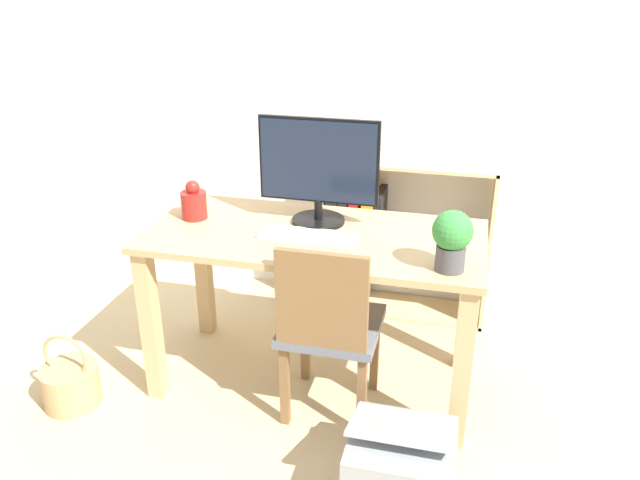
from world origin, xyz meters
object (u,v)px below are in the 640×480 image
Objects in this scene: basket at (70,384)px; storage_box at (400,467)px; vase at (194,203)px; potted_plant at (452,238)px; monitor at (318,167)px; keyboard at (309,235)px; chair at (329,325)px; bookshelf at (374,240)px.

basket reaches higher than storage_box.
vase is 0.75× the size of potted_plant.
keyboard is at bearing -89.53° from monitor.
vase is (-0.55, 0.09, 0.06)m from keyboard.
chair is 0.98m from bookshelf.
basket is (-0.44, -0.47, -0.72)m from vase.
potted_plant is 0.26× the size of bookshelf.
vase reaches higher than storage_box.
bookshelf is 1.43m from storage_box.
monitor is at bearing 123.12° from storage_box.
storage_box is at bearing -103.74° from potted_plant.
monitor is 1.45m from basket.
chair is at bearing -21.20° from vase.
potted_plant is at bearing 7.85° from basket.
bookshelf is (0.03, 0.98, -0.04)m from chair.
vase reaches higher than keyboard.
potted_plant reaches higher than storage_box.
basket is (-0.99, -0.38, -0.65)m from keyboard.
monitor is 0.67m from chair.
storage_box is (-0.10, -0.41, -0.73)m from potted_plant.
monitor is 0.69m from potted_plant.
keyboard is 0.50× the size of chair.
storage_box is at bearing -49.68° from keyboard.
vase reaches higher than bookshelf.
monitor reaches higher than basket.
bookshelf is at bearing 75.82° from monitor.
chair is at bearing 132.15° from storage_box.
potted_plant is at bearing 76.26° from storage_box.
keyboard is 0.46× the size of bookshelf.
monitor is 1.27× the size of keyboard.
potted_plant is 0.66× the size of basket.
keyboard is at bearing 126.01° from chair.
monitor is 2.24× the size of potted_plant.
vase is 1.08m from bookshelf.
vase reaches higher than basket.
bookshelf is at bearing 45.21° from vase.
keyboard is at bearing -101.06° from bookshelf.
storage_box is at bearing -7.37° from basket.
basket is (-0.99, -0.56, -0.90)m from monitor.
bookshelf is (0.16, 0.80, -0.34)m from keyboard.
bookshelf is 1.67m from basket.
chair is 0.93× the size of bookshelf.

